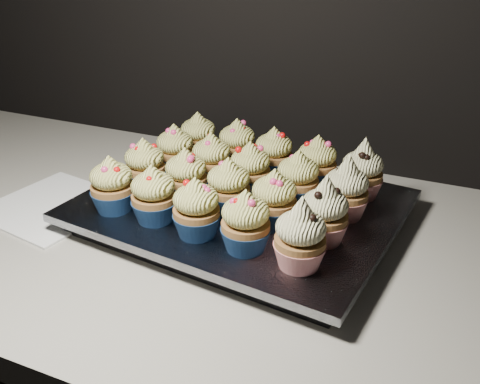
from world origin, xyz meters
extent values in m
cube|color=beige|center=(0.00, 1.70, 0.88)|extent=(2.44, 0.64, 0.04)
cube|color=white|center=(-0.36, 1.66, 0.90)|extent=(0.21, 0.21, 0.00)
cube|color=black|center=(-0.07, 1.74, 0.91)|extent=(0.45, 0.36, 0.02)
cube|color=silver|center=(-0.07, 1.74, 0.93)|extent=(0.49, 0.40, 0.01)
cone|color=navy|center=(-0.23, 1.64, 0.95)|extent=(0.06, 0.06, 0.03)
ellipsoid|color=#ECE777|center=(-0.23, 1.64, 0.99)|extent=(0.06, 0.06, 0.04)
cone|color=#ECE777|center=(-0.23, 1.64, 1.01)|extent=(0.03, 0.03, 0.02)
cone|color=navy|center=(-0.16, 1.64, 0.95)|extent=(0.06, 0.06, 0.03)
ellipsoid|color=#ECE777|center=(-0.16, 1.64, 0.99)|extent=(0.06, 0.06, 0.04)
cone|color=#ECE777|center=(-0.16, 1.64, 1.01)|extent=(0.03, 0.03, 0.02)
cone|color=navy|center=(-0.09, 1.63, 0.95)|extent=(0.06, 0.06, 0.03)
ellipsoid|color=#ECE777|center=(-0.09, 1.63, 0.99)|extent=(0.06, 0.06, 0.04)
cone|color=#ECE777|center=(-0.09, 1.63, 1.01)|extent=(0.03, 0.03, 0.02)
cone|color=navy|center=(-0.02, 1.62, 0.95)|extent=(0.06, 0.06, 0.03)
ellipsoid|color=#ECE777|center=(-0.02, 1.62, 0.99)|extent=(0.06, 0.06, 0.04)
cone|color=#ECE777|center=(-0.02, 1.62, 1.01)|extent=(0.03, 0.03, 0.02)
cone|color=red|center=(0.06, 1.62, 0.95)|extent=(0.06, 0.06, 0.03)
ellipsoid|color=#FFF7B3|center=(0.06, 1.62, 0.99)|extent=(0.06, 0.06, 0.04)
cone|color=#FFF7B3|center=(0.06, 1.62, 1.02)|extent=(0.03, 0.03, 0.03)
cone|color=navy|center=(-0.22, 1.72, 0.95)|extent=(0.06, 0.06, 0.03)
ellipsoid|color=#ECE777|center=(-0.22, 1.72, 0.99)|extent=(0.06, 0.06, 0.04)
cone|color=#ECE777|center=(-0.22, 1.72, 1.01)|extent=(0.03, 0.03, 0.02)
cone|color=navy|center=(-0.15, 1.71, 0.95)|extent=(0.06, 0.06, 0.03)
ellipsoid|color=#ECE777|center=(-0.15, 1.71, 0.99)|extent=(0.06, 0.06, 0.04)
cone|color=#ECE777|center=(-0.15, 1.71, 1.01)|extent=(0.03, 0.03, 0.02)
cone|color=navy|center=(-0.08, 1.70, 0.95)|extent=(0.06, 0.06, 0.03)
ellipsoid|color=#ECE777|center=(-0.08, 1.70, 0.99)|extent=(0.06, 0.06, 0.04)
cone|color=#ECE777|center=(-0.08, 1.70, 1.01)|extent=(0.03, 0.03, 0.02)
cone|color=navy|center=(0.00, 1.69, 0.95)|extent=(0.06, 0.06, 0.03)
ellipsoid|color=#ECE777|center=(0.00, 1.69, 0.99)|extent=(0.06, 0.06, 0.04)
cone|color=#ECE777|center=(0.00, 1.69, 1.01)|extent=(0.03, 0.03, 0.02)
cone|color=red|center=(0.07, 1.68, 0.95)|extent=(0.06, 0.06, 0.03)
ellipsoid|color=#FFF7B3|center=(0.07, 1.68, 0.99)|extent=(0.06, 0.06, 0.04)
cone|color=#FFF7B3|center=(0.07, 1.68, 1.02)|extent=(0.03, 0.03, 0.03)
cone|color=navy|center=(-0.21, 1.79, 0.95)|extent=(0.06, 0.06, 0.03)
ellipsoid|color=#ECE777|center=(-0.21, 1.79, 0.99)|extent=(0.06, 0.06, 0.04)
cone|color=#ECE777|center=(-0.21, 1.79, 1.01)|extent=(0.03, 0.03, 0.02)
cone|color=navy|center=(-0.14, 1.78, 0.95)|extent=(0.06, 0.06, 0.03)
ellipsoid|color=#ECE777|center=(-0.14, 1.78, 0.99)|extent=(0.06, 0.06, 0.04)
cone|color=#ECE777|center=(-0.14, 1.78, 1.01)|extent=(0.03, 0.03, 0.02)
cone|color=navy|center=(-0.07, 1.77, 0.95)|extent=(0.06, 0.06, 0.03)
ellipsoid|color=#ECE777|center=(-0.07, 1.77, 0.99)|extent=(0.06, 0.06, 0.04)
cone|color=#ECE777|center=(-0.07, 1.77, 1.01)|extent=(0.03, 0.03, 0.02)
cone|color=navy|center=(0.00, 1.77, 0.95)|extent=(0.06, 0.06, 0.03)
ellipsoid|color=#ECE777|center=(0.00, 1.77, 0.99)|extent=(0.06, 0.06, 0.04)
cone|color=#ECE777|center=(0.00, 1.77, 1.01)|extent=(0.03, 0.03, 0.02)
cone|color=red|center=(0.08, 1.76, 0.95)|extent=(0.06, 0.06, 0.03)
ellipsoid|color=#FFF7B3|center=(0.08, 1.76, 0.99)|extent=(0.06, 0.06, 0.04)
cone|color=#FFF7B3|center=(0.08, 1.76, 1.02)|extent=(0.03, 0.03, 0.03)
cone|color=navy|center=(-0.21, 1.86, 0.95)|extent=(0.06, 0.06, 0.03)
ellipsoid|color=#ECE777|center=(-0.21, 1.86, 0.99)|extent=(0.06, 0.06, 0.04)
cone|color=#ECE777|center=(-0.21, 1.86, 1.01)|extent=(0.03, 0.03, 0.02)
cone|color=navy|center=(-0.13, 1.86, 0.95)|extent=(0.06, 0.06, 0.03)
ellipsoid|color=#ECE777|center=(-0.13, 1.86, 0.99)|extent=(0.06, 0.06, 0.04)
cone|color=#ECE777|center=(-0.13, 1.86, 1.01)|extent=(0.03, 0.03, 0.02)
cone|color=navy|center=(-0.06, 1.85, 0.95)|extent=(0.06, 0.06, 0.03)
ellipsoid|color=#ECE777|center=(-0.06, 1.85, 0.99)|extent=(0.06, 0.06, 0.04)
cone|color=#ECE777|center=(-0.06, 1.85, 1.01)|extent=(0.03, 0.03, 0.02)
cone|color=navy|center=(0.01, 1.84, 0.95)|extent=(0.06, 0.06, 0.03)
ellipsoid|color=#ECE777|center=(0.01, 1.84, 0.99)|extent=(0.06, 0.06, 0.04)
cone|color=#ECE777|center=(0.01, 1.84, 1.01)|extent=(0.03, 0.03, 0.02)
cone|color=red|center=(0.09, 1.83, 0.95)|extent=(0.06, 0.06, 0.03)
ellipsoid|color=#FFF7B3|center=(0.09, 1.83, 0.99)|extent=(0.06, 0.06, 0.04)
cone|color=#FFF7B3|center=(0.09, 1.83, 1.02)|extent=(0.03, 0.03, 0.03)
camera|label=1|loc=(0.21, 1.09, 1.30)|focal=40.00mm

